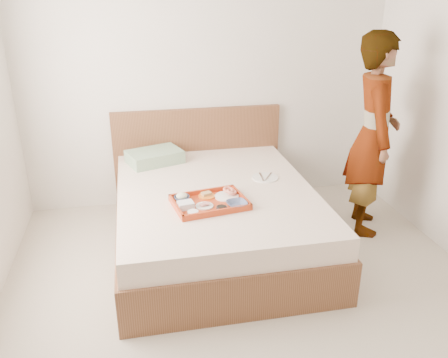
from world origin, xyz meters
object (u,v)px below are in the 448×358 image
Objects in this scene: dinner_plate at (265,178)px; person at (373,136)px; bed at (216,218)px; tray at (210,202)px.

dinner_plate is 0.13× the size of person.
dinner_plate is (0.45, 0.13, 0.27)m from bed.
person is (1.48, 0.37, 0.31)m from tray.
bed is 1.50m from person.
person reaches higher than bed.
bed is at bearing -164.27° from dinner_plate.
tray reaches higher than bed.
tray is at bearing 122.64° from person.
dinner_plate reaches higher than bed.
bed is at bearing 62.01° from tray.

